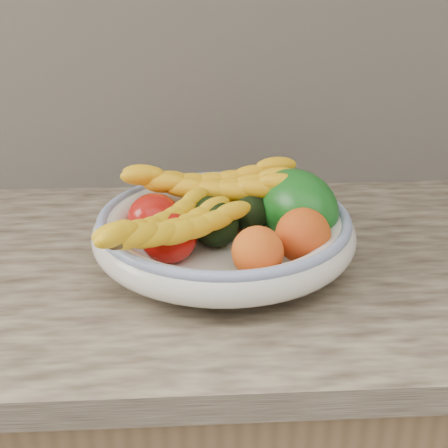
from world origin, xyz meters
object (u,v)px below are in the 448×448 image
Objects in this scene: fruit_bowl at (224,231)px; banana_bunch_back at (211,189)px; green_mango at (297,206)px; banana_bunch_front at (169,231)px.

banana_bunch_back is (-0.02, 0.07, 0.04)m from fruit_bowl.
green_mango reaches higher than banana_bunch_front.
green_mango is at bearing -17.07° from banana_bunch_back.
banana_bunch_back is 0.15m from banana_bunch_front.
green_mango is 0.60× the size of banana_bunch_front.
fruit_bowl is 0.11m from banana_bunch_front.
banana_bunch_back is (-0.13, 0.05, 0.01)m from green_mango.
fruit_bowl is at bearing 163.71° from green_mango.
green_mango is (0.11, 0.03, 0.03)m from fruit_bowl.
fruit_bowl is at bearing -4.76° from banana_bunch_front.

